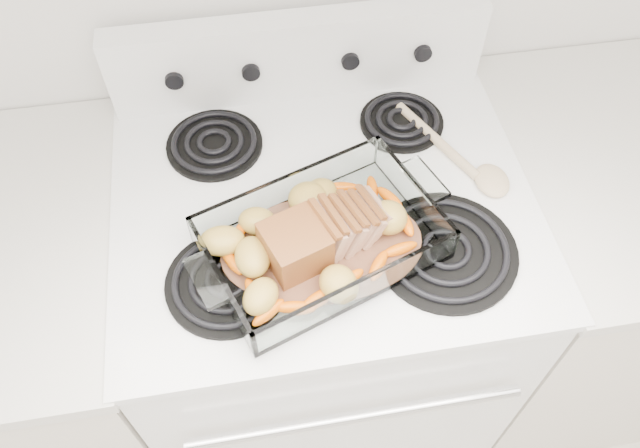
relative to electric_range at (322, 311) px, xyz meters
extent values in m
cube|color=white|center=(0.00, 0.00, -0.02)|extent=(0.76, 0.65, 0.92)
cube|color=black|center=(0.00, -0.32, -0.03)|extent=(0.65, 0.02, 0.55)
cylinder|color=silver|center=(0.00, -0.36, 0.26)|extent=(0.61, 0.02, 0.02)
cube|color=white|center=(0.00, 0.00, 0.44)|extent=(0.78, 0.67, 0.02)
cube|color=white|center=(0.00, 0.29, 0.54)|extent=(0.76, 0.06, 0.18)
cylinder|color=black|center=(-0.19, -0.16, 0.46)|extent=(0.21, 0.21, 0.01)
cylinder|color=black|center=(0.19, -0.16, 0.46)|extent=(0.25, 0.25, 0.01)
cylinder|color=black|center=(-0.19, 0.16, 0.46)|extent=(0.19, 0.19, 0.01)
cylinder|color=black|center=(0.19, 0.16, 0.46)|extent=(0.17, 0.17, 0.01)
cylinder|color=black|center=(-0.25, 0.26, 0.54)|extent=(0.04, 0.02, 0.04)
cylinder|color=black|center=(-0.10, 0.26, 0.54)|extent=(0.04, 0.02, 0.04)
cylinder|color=black|center=(0.10, 0.26, 0.54)|extent=(0.04, 0.02, 0.04)
cylinder|color=black|center=(0.25, 0.26, 0.54)|extent=(0.04, 0.02, 0.04)
cube|color=white|center=(-0.67, 0.00, -0.03)|extent=(0.55, 0.65, 0.90)
cube|color=white|center=(0.66, 0.00, -0.03)|extent=(0.55, 0.65, 0.90)
cube|color=white|center=(-0.02, -0.12, 0.47)|extent=(0.38, 0.25, 0.01)
cube|color=white|center=(-0.02, -0.25, 0.50)|extent=(0.38, 0.01, 0.06)
cube|color=white|center=(-0.02, 0.00, 0.50)|extent=(0.38, 0.01, 0.06)
cube|color=white|center=(-0.21, -0.12, 0.50)|extent=(0.01, 0.25, 0.06)
cube|color=white|center=(0.16, -0.12, 0.50)|extent=(0.01, 0.25, 0.06)
cylinder|color=brown|center=(-0.02, -0.12, 0.47)|extent=(0.22, 0.22, 0.00)
cube|color=brown|center=(-0.07, -0.12, 0.51)|extent=(0.10, 0.10, 0.08)
cube|color=tan|center=(-0.02, -0.12, 0.51)|extent=(0.04, 0.09, 0.07)
cube|color=tan|center=(0.00, -0.12, 0.51)|extent=(0.04, 0.09, 0.07)
cube|color=tan|center=(0.02, -0.12, 0.50)|extent=(0.04, 0.09, 0.07)
cube|color=tan|center=(0.04, -0.12, 0.50)|extent=(0.04, 0.09, 0.06)
cube|color=tan|center=(0.06, -0.12, 0.50)|extent=(0.05, 0.08, 0.06)
cube|color=tan|center=(0.07, -0.12, 0.50)|extent=(0.05, 0.08, 0.06)
ellipsoid|color=orange|center=(-0.18, -0.21, 0.48)|extent=(0.06, 0.02, 0.02)
ellipsoid|color=orange|center=(0.10, -0.21, 0.48)|extent=(0.06, 0.02, 0.02)
ellipsoid|color=orange|center=(0.14, -0.10, 0.48)|extent=(0.06, 0.02, 0.02)
ellipsoid|color=orange|center=(-0.19, -0.08, 0.48)|extent=(0.06, 0.02, 0.02)
ellipsoid|color=gold|center=(-0.19, -0.04, 0.49)|extent=(0.07, 0.06, 0.05)
ellipsoid|color=gold|center=(0.00, -0.03, 0.49)|extent=(0.07, 0.06, 0.05)
ellipsoid|color=gold|center=(0.11, -0.15, 0.49)|extent=(0.07, 0.06, 0.05)
cylinder|color=#CFAD84|center=(0.24, 0.09, 0.46)|extent=(0.12, 0.22, 0.02)
ellipsoid|color=#CFAD84|center=(0.32, -0.03, 0.46)|extent=(0.06, 0.08, 0.02)
camera|label=1|loc=(-0.12, -0.71, 1.36)|focal=35.00mm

